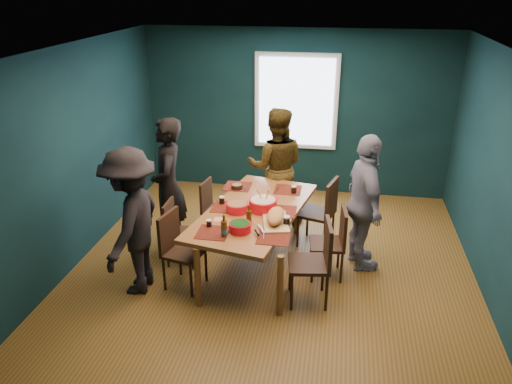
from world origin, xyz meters
TOP-DOWN VIEW (x-y plane):
  - room at (0.00, 0.27)m, footprint 5.01×5.01m
  - dining_table at (-0.25, -0.08)m, footprint 1.44×2.25m
  - chair_left_far at (-0.96, 0.63)m, footprint 0.42×0.42m
  - chair_left_mid at (-1.23, -0.15)m, footprint 0.38×0.38m
  - chair_left_near at (-1.05, -0.65)m, footprint 0.50×0.50m
  - chair_right_far at (0.58, 0.59)m, footprint 0.54×0.54m
  - chair_right_mid at (0.75, -0.14)m, footprint 0.45×0.45m
  - chair_right_near at (0.58, -0.70)m, footprint 0.51×0.51m
  - person_far_left at (-1.42, 0.19)m, footprint 0.59×0.75m
  - person_back at (-0.15, 1.22)m, footprint 0.91×0.74m
  - person_right at (1.09, 0.15)m, footprint 0.69×1.10m
  - person_near_left at (-1.51, -0.81)m, footprint 0.65×1.13m
  - bowl_salad at (-0.43, -0.17)m, footprint 0.27×0.27m
  - bowl_dumpling at (-0.13, -0.07)m, footprint 0.34×0.34m
  - bowl_herbs at (-0.30, -0.67)m, footprint 0.25×0.25m
  - cutting_board at (0.06, -0.38)m, footprint 0.40×0.71m
  - small_bowl at (-0.58, 0.52)m, footprint 0.15×0.15m
  - beer_bottle_a at (-0.44, -0.81)m, footprint 0.07×0.07m
  - beer_bottle_b at (-0.23, -0.47)m, footprint 0.06×0.06m
  - cola_glass_a at (-0.67, -0.61)m, footprint 0.06×0.06m
  - cola_glass_b at (0.20, -0.42)m, footprint 0.08×0.08m
  - cola_glass_c at (0.19, 0.51)m, footprint 0.07×0.07m
  - cola_glass_d at (-0.67, 0.02)m, footprint 0.07×0.07m
  - napkin_a at (0.14, -0.05)m, footprint 0.19×0.19m
  - napkin_b at (-0.60, -0.42)m, footprint 0.12×0.12m
  - napkin_c at (0.10, -0.75)m, footprint 0.15×0.15m

SIDE VIEW (x-z plane):
  - chair_left_far at x=-0.96m, z-range 0.07..0.89m
  - chair_left_mid at x=-1.23m, z-range 0.07..0.91m
  - chair_right_mid at x=0.75m, z-range 0.07..0.97m
  - chair_left_near at x=-1.05m, z-range 0.08..1.01m
  - chair_right_far at x=0.58m, z-range 0.08..1.05m
  - chair_right_near at x=0.58m, z-range 0.08..1.07m
  - dining_table at x=-0.25m, z-range 0.32..1.11m
  - napkin_b at x=-0.60m, z-range 0.79..0.79m
  - napkin_c at x=0.10m, z-range 0.79..0.79m
  - napkin_a at x=0.14m, z-range 0.79..0.79m
  - small_bowl at x=-0.58m, z-range 0.79..0.86m
  - cola_glass_a at x=-0.67m, z-range 0.79..0.88m
  - cola_glass_d at x=-0.67m, z-range 0.79..0.89m
  - cola_glass_c at x=0.19m, z-range 0.79..0.90m
  - bowl_herbs at x=-0.30m, z-range 0.79..0.90m
  - bowl_salad at x=-0.43m, z-range 0.79..0.91m
  - cola_glass_b at x=0.20m, z-range 0.80..0.91m
  - cutting_board at x=0.06m, z-range 0.78..0.94m
  - bowl_dumpling at x=-0.13m, z-range 0.71..1.03m
  - person_right at x=1.09m, z-range 0.00..1.74m
  - person_near_left at x=-1.51m, z-range 0.00..1.74m
  - person_back at x=-0.15m, z-range 0.00..1.75m
  - beer_bottle_b at x=-0.23m, z-range 0.76..1.00m
  - beer_bottle_a at x=-0.44m, z-range 0.75..1.02m
  - person_far_left at x=-1.42m, z-range 0.00..1.81m
  - room at x=0.00m, z-range 0.01..2.73m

